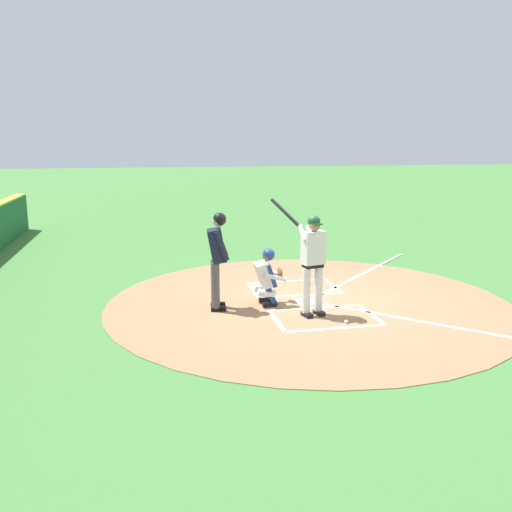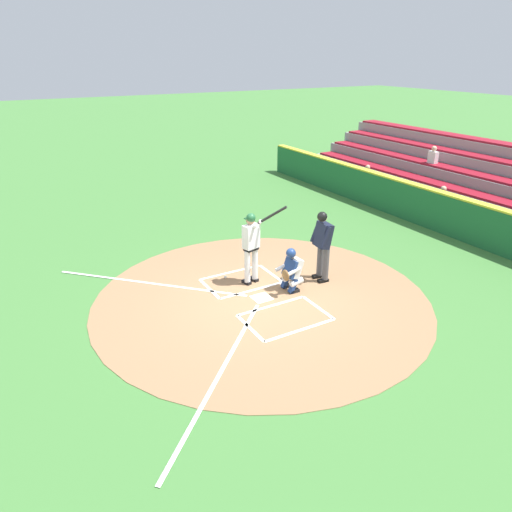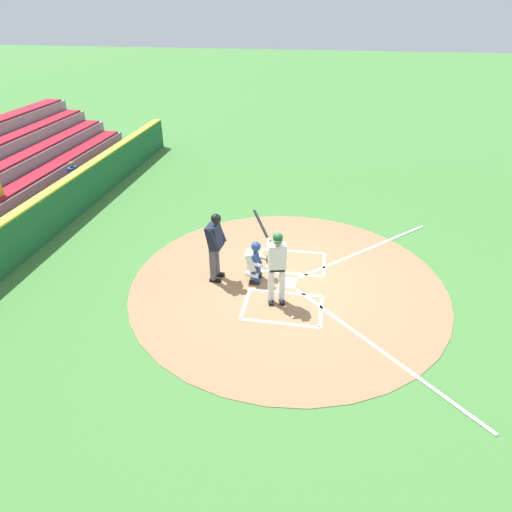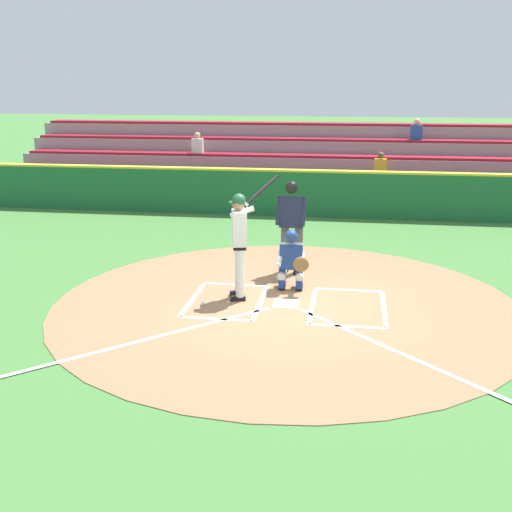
{
  "view_description": "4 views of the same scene",
  "coord_description": "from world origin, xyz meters",
  "px_view_note": "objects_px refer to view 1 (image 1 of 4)",
  "views": [
    {
      "loc": [
        10.08,
        -3.14,
        3.15
      ],
      "look_at": [
        0.35,
        -1.14,
        1.07
      ],
      "focal_mm": 38.33,
      "sensor_mm": 36.0,
      "label": 1
    },
    {
      "loc": [
        -8.59,
        5.05,
        5.42
      ],
      "look_at": [
        0.0,
        0.15,
        1.14
      ],
      "focal_mm": 32.94,
      "sensor_mm": 36.0,
      "label": 2
    },
    {
      "loc": [
        9.27,
        0.75,
        6.29
      ],
      "look_at": [
        0.33,
        -0.76,
        0.92
      ],
      "focal_mm": 30.53,
      "sensor_mm": 36.0,
      "label": 3
    },
    {
      "loc": [
        -1.06,
        10.25,
        3.71
      ],
      "look_at": [
        0.55,
        -0.11,
        0.81
      ],
      "focal_mm": 44.55,
      "sensor_mm": 36.0,
      "label": 4
    }
  ],
  "objects_px": {
    "catcher": "(268,276)",
    "batter": "(312,257)",
    "plate_umpire": "(217,254)",
    "baseball": "(346,322)"
  },
  "relations": [
    {
      "from": "catcher",
      "to": "plate_umpire",
      "type": "xyz_separation_m",
      "value": [
        0.11,
        -1.0,
        0.49
      ]
    },
    {
      "from": "plate_umpire",
      "to": "baseball",
      "type": "relative_size",
      "value": 25.2
    },
    {
      "from": "plate_umpire",
      "to": "batter",
      "type": "bearing_deg",
      "value": 65.76
    },
    {
      "from": "baseball",
      "to": "batter",
      "type": "bearing_deg",
      "value": -140.32
    },
    {
      "from": "catcher",
      "to": "baseball",
      "type": "relative_size",
      "value": 15.27
    },
    {
      "from": "batter",
      "to": "catcher",
      "type": "xyz_separation_m",
      "value": [
        -0.84,
        -0.64,
        -0.51
      ]
    },
    {
      "from": "plate_umpire",
      "to": "baseball",
      "type": "bearing_deg",
      "value": 58.22
    },
    {
      "from": "batter",
      "to": "catcher",
      "type": "height_order",
      "value": "batter"
    },
    {
      "from": "catcher",
      "to": "batter",
      "type": "bearing_deg",
      "value": 36.97
    },
    {
      "from": "plate_umpire",
      "to": "catcher",
      "type": "bearing_deg",
      "value": 96.11
    }
  ]
}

